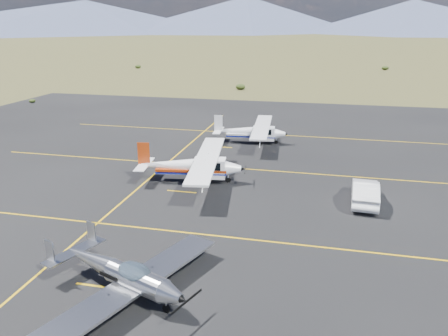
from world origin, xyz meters
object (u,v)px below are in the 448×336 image
at_px(aircraft_low_wing, 123,274).
at_px(sedan, 365,192).
at_px(aircraft_cessna, 192,165).
at_px(aircraft_plain, 251,131).

xyz_separation_m(aircraft_low_wing, sedan, (10.08, 11.94, -0.20)).
bearing_deg(sedan, aircraft_cessna, -3.45).
height_order(aircraft_low_wing, aircraft_plain, aircraft_plain).
height_order(aircraft_plain, sedan, aircraft_plain).
height_order(aircraft_cessna, sedan, aircraft_cessna).
distance_m(aircraft_low_wing, aircraft_cessna, 13.25).
bearing_deg(aircraft_low_wing, sedan, 70.71).
bearing_deg(sedan, aircraft_plain, -50.62).
xyz_separation_m(aircraft_cessna, aircraft_plain, (2.23, 10.99, -0.11)).
bearing_deg(aircraft_low_wing, aircraft_plain, 108.47).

